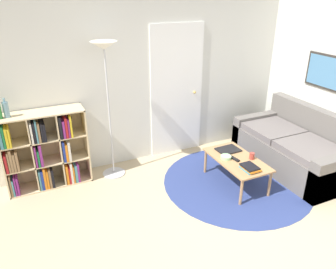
# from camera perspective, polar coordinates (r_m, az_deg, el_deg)

# --- Properties ---
(ground_plane) EXTENTS (14.00, 14.00, 0.00)m
(ground_plane) POSITION_cam_1_polar(r_m,az_deg,el_deg) (3.50, 12.39, -20.80)
(ground_plane) COLOR tan
(wall_back) EXTENTS (7.52, 0.11, 2.60)m
(wall_back) POSITION_cam_1_polar(r_m,az_deg,el_deg) (4.77, -3.62, 10.22)
(wall_back) COLOR silver
(wall_back) RESTS_ON ground_plane
(wall_right) EXTENTS (0.08, 5.41, 2.60)m
(wall_right) POSITION_cam_1_polar(r_m,az_deg,el_deg) (5.13, 26.66, 8.84)
(wall_right) COLOR silver
(wall_right) RESTS_ON ground_plane
(rug) EXTENTS (2.00, 2.00, 0.01)m
(rug) POSITION_cam_1_polar(r_m,az_deg,el_deg) (4.64, 11.86, -8.03)
(rug) COLOR navy
(rug) RESTS_ON ground_plane
(bookshelf) EXTENTS (1.05, 0.34, 1.03)m
(bookshelf) POSITION_cam_1_polar(r_m,az_deg,el_deg) (4.55, -20.77, -2.75)
(bookshelf) COLOR beige
(bookshelf) RESTS_ON ground_plane
(floor_lamp) EXTENTS (0.34, 0.34, 1.85)m
(floor_lamp) POSITION_cam_1_polar(r_m,az_deg,el_deg) (4.22, -10.83, 11.52)
(floor_lamp) COLOR #B7B7BC
(floor_lamp) RESTS_ON ground_plane
(couch) EXTENTS (0.91, 1.73, 0.86)m
(couch) POSITION_cam_1_polar(r_m,az_deg,el_deg) (5.15, 21.42, -2.27)
(couch) COLOR #66605B
(couch) RESTS_ON ground_plane
(coffee_table) EXTENTS (0.52, 0.93, 0.38)m
(coffee_table) POSITION_cam_1_polar(r_m,az_deg,el_deg) (4.44, 11.87, -4.61)
(coffee_table) COLOR #AD7F51
(coffee_table) RESTS_ON ground_plane
(laptop) EXTENTS (0.32, 0.25, 0.02)m
(laptop) POSITION_cam_1_polar(r_m,az_deg,el_deg) (4.61, 10.44, -2.64)
(laptop) COLOR black
(laptop) RESTS_ON coffee_table
(bowl) EXTENTS (0.14, 0.14, 0.04)m
(bowl) POSITION_cam_1_polar(r_m,az_deg,el_deg) (4.39, 10.05, -3.91)
(bowl) COLOR #9ED193
(bowl) RESTS_ON coffee_table
(book_stack_on_table) EXTENTS (0.18, 0.23, 0.06)m
(book_stack_on_table) POSITION_cam_1_polar(r_m,az_deg,el_deg) (4.18, 14.10, -5.66)
(book_stack_on_table) COLOR teal
(book_stack_on_table) RESTS_ON coffee_table
(cup) EXTENTS (0.07, 0.07, 0.09)m
(cup) POSITION_cam_1_polar(r_m,az_deg,el_deg) (4.44, 14.40, -3.65)
(cup) COLOR #A33D33
(cup) RESTS_ON coffee_table
(remote) EXTENTS (0.07, 0.18, 0.02)m
(remote) POSITION_cam_1_polar(r_m,az_deg,el_deg) (4.40, 11.46, -4.14)
(remote) COLOR black
(remote) RESTS_ON coffee_table
(bottle_middle) EXTENTS (0.07, 0.07, 0.24)m
(bottle_middle) POSITION_cam_1_polar(r_m,az_deg,el_deg) (4.30, -26.38, 3.93)
(bottle_middle) COLOR #6B93A3
(bottle_middle) RESTS_ON bookshelf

